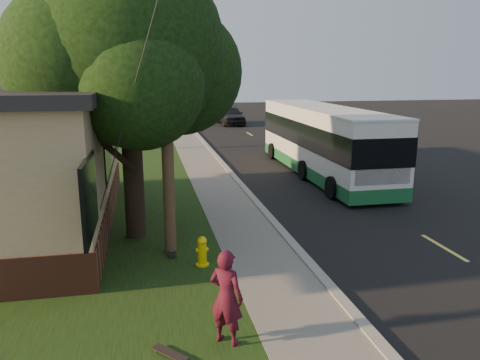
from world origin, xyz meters
name	(u,v)px	position (x,y,z in m)	size (l,w,h in m)	color
ground	(304,259)	(0.00, 0.00, 0.00)	(120.00, 120.00, 0.00)	black
road	(314,172)	(4.00, 10.00, 0.01)	(8.00, 80.00, 0.01)	black
curb	(232,174)	(0.00, 10.00, 0.06)	(0.25, 80.00, 0.12)	gray
sidewalk	(210,176)	(-1.00, 10.00, 0.04)	(2.00, 80.00, 0.08)	slate
grass_verge	(131,179)	(-4.50, 10.00, 0.04)	(5.00, 80.00, 0.07)	black
fire_hydrant	(202,251)	(-2.60, 0.00, 0.43)	(0.32, 0.32, 0.74)	yellow
utility_pole	(164,74)	(-3.31, 0.99, 4.63)	(2.86, 3.21, 9.07)	#473321
leafy_tree	(128,53)	(-4.17, 2.65, 5.17)	(6.30, 6.00, 7.80)	black
bare_tree_near	(150,114)	(-3.50, 18.00, 2.15)	(1.38, 1.21, 4.31)	black
bare_tree_far	(153,103)	(-3.00, 30.00, 2.00)	(1.38, 1.21, 4.03)	black
traffic_signal	(190,88)	(0.50, 34.00, 3.16)	(0.18, 0.22, 5.50)	#2D2D30
transit_bus	(322,139)	(4.13, 9.45, 1.65)	(2.64, 11.45, 3.10)	silver
skateboarder	(226,297)	(-2.59, -3.38, 0.92)	(0.62, 0.41, 1.71)	#470E1F
skateboard_main	(172,251)	(-3.28, 0.92, 0.12)	(0.21, 0.78, 0.07)	black
skateboard_spare	(170,353)	(-3.59, -3.61, 0.12)	(0.62, 0.66, 0.07)	black
distant_car	(230,115)	(3.74, 30.65, 0.83)	(1.97, 4.90, 1.67)	black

